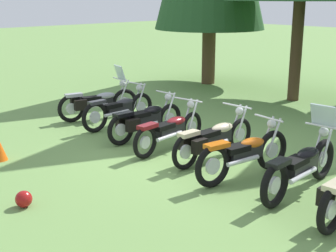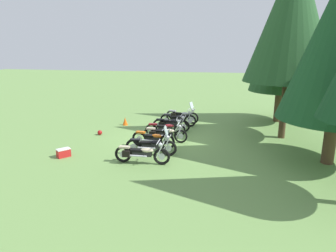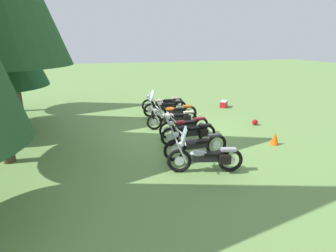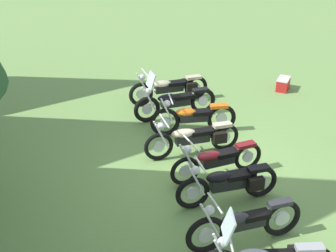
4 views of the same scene
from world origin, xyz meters
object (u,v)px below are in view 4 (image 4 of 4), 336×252
Objects in this scene: motorcycle_2 at (229,183)px; motorcycle_1 at (244,223)px; motorcycle_4 at (194,137)px; motorcycle_3 at (217,160)px; motorcycle_7 at (170,88)px; motorcycle_5 at (193,117)px; motorcycle_6 at (174,102)px; picnic_cooler at (283,84)px.

motorcycle_1 is at bearing 79.37° from motorcycle_2.
motorcycle_1 reaches higher than motorcycle_4.
motorcycle_3 is (2.17, -0.36, -0.01)m from motorcycle_1.
motorcycle_4 is at bearing 82.22° from motorcycle_7.
motorcycle_6 is at bearing -72.89° from motorcycle_5.
motorcycle_4 is (1.99, 0.02, -0.00)m from motorcycle_2.
motorcycle_6 is (1.04, 0.16, 0.01)m from motorcycle_5.
motorcycle_1 is 5.30m from motorcycle_6.
motorcycle_7 is (2.07, -0.04, -0.01)m from motorcycle_5.
motorcycle_5 is at bearing -101.62° from motorcycle_3.
motorcycle_5 is (4.25, -0.57, 0.01)m from motorcycle_1.
motorcycle_1 is 1.01× the size of motorcycle_5.
motorcycle_5 reaches higher than motorcycle_3.
motorcycle_2 is at bearing 77.51° from motorcycle_3.
motorcycle_4 is at bearing 82.48° from motorcycle_6.
picnic_cooler is at bearing -143.15° from motorcycle_4.
motorcycle_2 is 5.09m from motorcycle_7.
motorcycle_6 is at bearing -91.18° from motorcycle_2.
motorcycle_4 is 2.05m from motorcycle_6.
motorcycle_6 is 3.59× the size of picnic_cooler.
picnic_cooler is (4.03, -3.85, -0.25)m from motorcycle_3.
motorcycle_3 is 4.16m from motorcycle_7.
motorcycle_4 is 0.99× the size of motorcycle_6.
motorcycle_1 is at bearing 145.76° from picnic_cooler.
motorcycle_6 is at bearing 103.39° from picnic_cooler.
picnic_cooler is at bearing -125.64° from motorcycle_1.
motorcycle_1 is 1.27m from motorcycle_2.
motorcycle_5 is 4.14m from picnic_cooler.
motorcycle_4 reaches higher than picnic_cooler.
motorcycle_7 is 3.62m from picnic_cooler.
motorcycle_5 reaches higher than motorcycle_7.
motorcycle_1 is 0.94× the size of motorcycle_6.
picnic_cooler is at bearing -143.84° from motorcycle_5.
motorcycle_6 reaches higher than motorcycle_2.
motorcycle_2 is 3.02m from motorcycle_5.
motorcycle_4 is 0.98× the size of motorcycle_7.
motorcycle_3 is at bearing 92.44° from motorcycle_5.
picnic_cooler is (2.95, -3.98, -0.26)m from motorcycle_4.
motorcycle_5 is at bearing -95.01° from motorcycle_2.
motorcycle_6 is 0.98× the size of motorcycle_7.
motorcycle_4 is 3.56× the size of picnic_cooler.
motorcycle_6 is (5.28, -0.40, 0.03)m from motorcycle_1.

